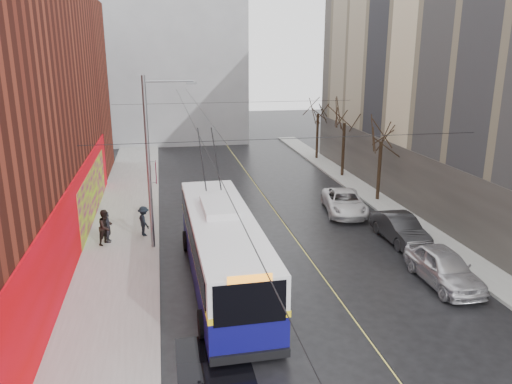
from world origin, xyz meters
TOP-DOWN VIEW (x-y plane):
  - ground at (0.00, 0.00)m, footprint 140.00×140.00m
  - sidewalk_left at (-8.00, 12.00)m, footprint 4.00×60.00m
  - sidewalk_right at (9.00, 12.00)m, footprint 2.00×60.00m
  - lane_line at (1.50, 14.00)m, footprint 0.12×50.00m
  - building_far at (-6.00, 44.99)m, footprint 20.50×12.10m
  - streetlight_pole at (-6.14, 10.00)m, footprint 2.65×0.60m
  - catenary_wires at (-2.54, 14.77)m, footprint 18.00×60.00m
  - tree_near at (9.00, 16.00)m, footprint 3.20×3.20m
  - tree_mid at (9.00, 23.00)m, footprint 3.20×3.20m
  - tree_far at (9.00, 30.00)m, footprint 3.20×3.20m
  - puddle at (-4.24, -0.63)m, footprint 2.49×3.61m
  - pigeons_flying at (-3.01, 9.24)m, footprint 3.19×1.89m
  - trolleybus at (-3.16, 5.39)m, footprint 3.18×12.97m
  - parked_car_a at (6.55, 3.48)m, footprint 1.96×4.76m
  - parked_car_b at (7.00, 8.63)m, footprint 1.64×4.57m
  - parked_car_c at (5.80, 13.98)m, footprint 3.23×5.49m
  - following_car at (-3.32, 18.27)m, footprint 2.14×4.17m
  - pedestrian_a at (-8.67, 11.19)m, footprint 0.42×0.63m
  - pedestrian_b at (-8.74, 10.88)m, footprint 1.14×1.18m
  - pedestrian_c at (-6.78, 11.80)m, footprint 0.98×1.24m

SIDE VIEW (x-z plane):
  - ground at x=0.00m, z-range 0.00..0.00m
  - lane_line at x=1.50m, z-range 0.00..0.01m
  - puddle at x=-4.24m, z-range 0.00..0.01m
  - sidewalk_left at x=-8.00m, z-range 0.00..0.15m
  - sidewalk_right at x=9.00m, z-range 0.00..0.15m
  - following_car at x=-3.32m, z-range 0.00..1.36m
  - parked_car_c at x=5.80m, z-range 0.00..1.43m
  - parked_car_b at x=7.00m, z-range 0.00..1.50m
  - parked_car_a at x=6.55m, z-range 0.00..1.61m
  - pedestrian_c at x=-6.78m, z-range 0.15..1.84m
  - pedestrian_a at x=-8.67m, z-range 0.15..1.86m
  - pedestrian_b at x=-8.74m, z-range 0.15..2.06m
  - trolleybus at x=-3.16m, z-range -1.36..4.75m
  - streetlight_pole at x=-6.14m, z-range 0.35..9.35m
  - tree_near at x=9.00m, z-range 1.78..8.18m
  - tree_far at x=9.00m, z-range 1.86..8.43m
  - tree_mid at x=9.00m, z-range 1.91..8.59m
  - catenary_wires at x=-2.54m, z-range 6.13..6.36m
  - pigeons_flying at x=-3.01m, z-range 5.86..8.69m
  - building_far at x=-6.00m, z-range 0.02..18.02m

